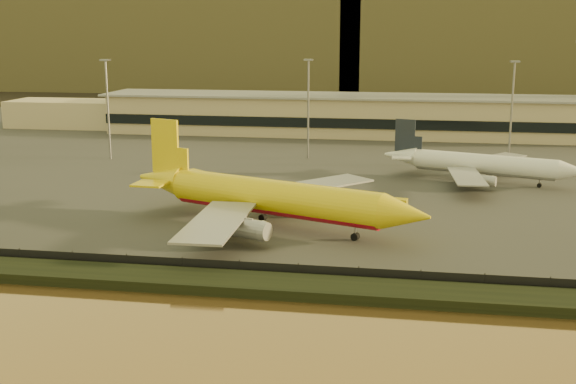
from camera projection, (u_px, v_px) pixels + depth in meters
name	position (u px, v px, depth m)	size (l,w,h in m)	color
ground	(298.00, 252.00, 108.83)	(900.00, 900.00, 0.00)	black
embankment	(278.00, 286.00, 92.33)	(320.00, 7.00, 1.40)	black
tarmac	(351.00, 150.00, 200.18)	(320.00, 220.00, 0.20)	#2D2D2D
perimeter_fence	(284.00, 272.00, 96.05)	(300.00, 0.05, 2.20)	black
terminal_building	(314.00, 115.00, 230.60)	(202.00, 25.00, 12.60)	tan
apron_light_masts	(407.00, 102.00, 175.06)	(152.20, 12.20, 25.40)	slate
distant_hills	(352.00, 32.00, 432.35)	(470.00, 160.00, 70.00)	brown
dhl_cargo_jet	(270.00, 198.00, 120.98)	(54.71, 51.88, 16.92)	#DABB0B
white_narrowbody_jet	(481.00, 165.00, 157.49)	(43.40, 41.23, 12.78)	silver
gse_vehicle_yellow	(395.00, 204.00, 133.89)	(4.48, 2.02, 2.02)	#DABB0B
gse_vehicle_white	(274.00, 194.00, 142.60)	(4.12, 1.86, 1.86)	silver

